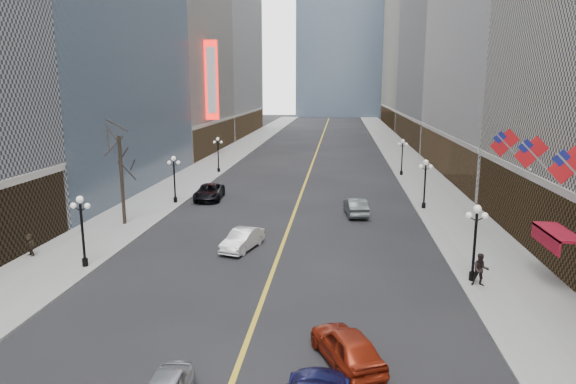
% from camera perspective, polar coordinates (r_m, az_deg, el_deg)
% --- Properties ---
extents(sidewalk_east, '(6.00, 230.00, 0.15)m').
position_cam_1_polar(sidewalk_east, '(70.76, 13.88, 2.33)').
color(sidewalk_east, gray).
rests_on(sidewalk_east, ground).
extents(sidewalk_west, '(6.00, 230.00, 0.15)m').
position_cam_1_polar(sidewalk_west, '(72.32, -8.68, 2.74)').
color(sidewalk_west, gray).
rests_on(sidewalk_west, ground).
extents(lane_line, '(0.25, 200.00, 0.02)m').
position_cam_1_polar(lane_line, '(80.04, 2.90, 3.68)').
color(lane_line, gold).
rests_on(lane_line, ground).
extents(bldg_east_c, '(26.60, 40.60, 48.80)m').
position_cam_1_polar(bldg_east_c, '(109.05, 20.53, 17.88)').
color(bldg_east_c, gray).
rests_on(bldg_east_c, ground).
extents(bldg_east_d, '(26.60, 46.60, 62.80)m').
position_cam_1_polar(bldg_east_d, '(151.70, 16.50, 18.87)').
color(bldg_east_d, '#B2AB94').
rests_on(bldg_east_d, ground).
extents(streetlamp_east_1, '(1.26, 0.44, 4.52)m').
position_cam_1_polar(streetlamp_east_1, '(31.32, 20.10, -4.50)').
color(streetlamp_east_1, black).
rests_on(streetlamp_east_1, sidewalk_east).
extents(streetlamp_east_2, '(1.26, 0.44, 4.52)m').
position_cam_1_polar(streetlamp_east_2, '(48.52, 14.99, 1.43)').
color(streetlamp_east_2, black).
rests_on(streetlamp_east_2, sidewalk_east).
extents(streetlamp_east_3, '(1.26, 0.44, 4.52)m').
position_cam_1_polar(streetlamp_east_3, '(66.15, 12.58, 4.22)').
color(streetlamp_east_3, black).
rests_on(streetlamp_east_3, sidewalk_east).
extents(streetlamp_west_1, '(1.26, 0.44, 4.52)m').
position_cam_1_polar(streetlamp_west_1, '(34.19, -21.93, -3.30)').
color(streetlamp_west_1, black).
rests_on(streetlamp_west_1, sidewalk_west).
extents(streetlamp_west_2, '(1.26, 0.44, 4.52)m').
position_cam_1_polar(streetlamp_west_2, '(50.42, -12.53, 1.93)').
color(streetlamp_west_2, black).
rests_on(streetlamp_west_2, sidewalk_west).
extents(streetlamp_west_3, '(1.26, 0.44, 4.52)m').
position_cam_1_polar(streetlamp_west_3, '(67.55, -7.78, 4.55)').
color(streetlamp_west_3, black).
rests_on(streetlamp_west_3, sidewalk_west).
extents(flag_3, '(2.87, 0.12, 2.87)m').
position_cam_1_polar(flag_3, '(28.78, 28.96, 2.30)').
color(flag_3, '#B2B2B7').
rests_on(flag_3, ground).
extents(flag_4, '(2.87, 0.12, 2.87)m').
position_cam_1_polar(flag_4, '(33.39, 25.66, 3.73)').
color(flag_4, '#B2B2B7').
rests_on(flag_4, ground).
extents(flag_5, '(2.87, 0.12, 2.87)m').
position_cam_1_polar(flag_5, '(38.09, 23.16, 4.81)').
color(flag_5, '#B2B2B7').
rests_on(flag_5, ground).
extents(awning_c, '(1.40, 4.00, 0.93)m').
position_cam_1_polar(awning_c, '(32.62, 27.48, -4.17)').
color(awning_c, maroon).
rests_on(awning_c, ground).
extents(theatre_marquee, '(2.00, 0.55, 12.00)m').
position_cam_1_polar(theatre_marquee, '(81.60, -8.48, 12.17)').
color(theatre_marquee, red).
rests_on(theatre_marquee, ground).
extents(tree_west_far, '(3.60, 3.60, 7.92)m').
position_cam_1_polar(tree_west_far, '(43.16, -18.19, 4.48)').
color(tree_west_far, '#2D231C').
rests_on(tree_west_far, sidewalk_west).
extents(car_nb_mid, '(2.64, 4.61, 1.44)m').
position_cam_1_polar(car_nb_mid, '(36.11, -5.10, -5.29)').
color(car_nb_mid, silver).
rests_on(car_nb_mid, ground).
extents(car_nb_far, '(2.98, 5.70, 1.53)m').
position_cam_1_polar(car_nb_far, '(52.09, -8.75, -0.01)').
color(car_nb_far, black).
rests_on(car_nb_far, ground).
extents(car_sb_mid, '(3.53, 4.90, 1.55)m').
position_cam_1_polar(car_sb_mid, '(22.15, 6.55, -16.65)').
color(car_sb_mid, maroon).
rests_on(car_sb_mid, ground).
extents(car_sb_far, '(2.22, 4.93, 1.57)m').
position_cam_1_polar(car_sb_far, '(45.70, 7.54, -1.61)').
color(car_sb_far, '#484D4F').
rests_on(car_sb_far, ground).
extents(ped_east_walk, '(0.96, 0.58, 1.89)m').
position_cam_1_polar(ped_east_walk, '(31.19, 20.62, -8.09)').
color(ped_east_walk, black).
rests_on(ped_east_walk, sidewalk_east).
extents(ped_west_far, '(1.40, 1.07, 1.51)m').
position_cam_1_polar(ped_west_far, '(38.31, -26.74, -5.25)').
color(ped_west_far, '#2F251A').
rests_on(ped_west_far, sidewalk_west).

